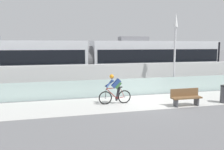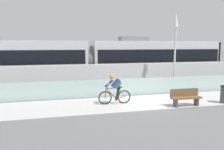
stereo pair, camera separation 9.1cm
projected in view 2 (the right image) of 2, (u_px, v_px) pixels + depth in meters
The scene contains 10 objects.
ground_plane at pixel (147, 102), 12.84m from camera, with size 200.00×200.00×0.00m, color slate.
bike_path_deck at pixel (147, 102), 12.84m from camera, with size 32.00×3.20×0.01m, color beige.
glass_parapet at pixel (136, 87), 14.55m from camera, with size 32.00×0.05×1.06m, color #ADC6C1.
concrete_barrier_wall at pixel (127, 77), 16.23m from camera, with size 32.00×0.36×1.82m, color silver.
tram_rail_near at pixel (118, 84), 18.74m from camera, with size 32.00×0.08×0.01m, color #595654.
tram_rail_far at pixel (113, 81), 20.12m from camera, with size 32.00×0.08×0.01m, color #595654.
tram at pixel (89, 60), 18.66m from camera, with size 22.56×2.54×3.81m.
cyclist_on_bike at pixel (115, 90), 12.30m from camera, with size 1.77×0.58×1.61m.
lamp_post_antenna at pixel (175, 42), 15.15m from camera, with size 0.28×0.28×5.20m.
bench at pixel (186, 97), 11.92m from camera, with size 1.60×0.45×0.89m.
Camera 2 is at (-4.92, -11.69, 3.16)m, focal length 37.15 mm.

